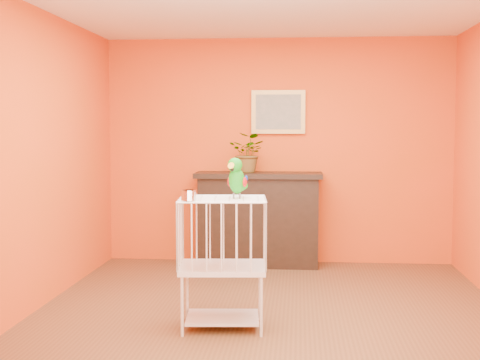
# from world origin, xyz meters

# --- Properties ---
(ground) EXTENTS (4.50, 4.50, 0.00)m
(ground) POSITION_xyz_m (0.00, 0.00, 0.00)
(ground) COLOR brown
(ground) RESTS_ON ground
(room_shell) EXTENTS (4.50, 4.50, 4.50)m
(room_shell) POSITION_xyz_m (0.00, 0.00, 1.58)
(room_shell) COLOR #E74915
(room_shell) RESTS_ON ground
(console_cabinet) EXTENTS (1.43, 0.51, 1.06)m
(console_cabinet) POSITION_xyz_m (-0.21, 2.00, 0.53)
(console_cabinet) COLOR black
(console_cabinet) RESTS_ON ground
(potted_plant) EXTENTS (0.53, 0.56, 0.35)m
(potted_plant) POSITION_xyz_m (-0.33, 2.03, 1.24)
(potted_plant) COLOR #26722D
(potted_plant) RESTS_ON console_cabinet
(framed_picture) EXTENTS (0.62, 0.04, 0.50)m
(framed_picture) POSITION_xyz_m (0.00, 2.22, 1.75)
(framed_picture) COLOR #B68941
(framed_picture) RESTS_ON room_shell
(birdcage) EXTENTS (0.70, 0.56, 1.02)m
(birdcage) POSITION_xyz_m (-0.35, -0.42, 0.53)
(birdcage) COLOR silver
(birdcage) RESTS_ON ground
(feed_cup) EXTENTS (0.11, 0.11, 0.08)m
(feed_cup) POSITION_xyz_m (-0.57, -0.64, 1.07)
(feed_cup) COLOR silver
(feed_cup) RESTS_ON birdcage
(parrot) EXTENTS (0.17, 0.29, 0.32)m
(parrot) POSITION_xyz_m (-0.24, -0.42, 1.18)
(parrot) COLOR #59544C
(parrot) RESTS_ON birdcage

